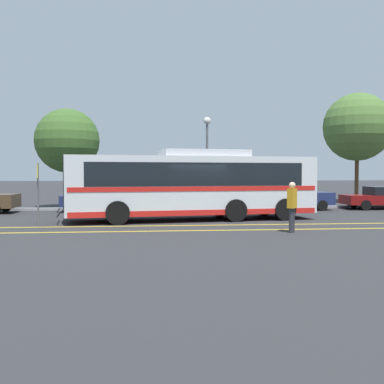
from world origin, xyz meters
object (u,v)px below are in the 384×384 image
transit_bus (192,184)px  pedestrian_0 (292,204)px  parked_car_2 (191,198)px  parked_car_3 (295,196)px  parked_car_1 (98,199)px  bus_stop_sign (38,186)px  street_lamp (207,145)px  parked_car_4 (383,198)px  tree_0 (67,141)px  tree_1 (357,127)px

transit_bus → pedestrian_0: (3.13, -4.76, -0.60)m
parked_car_2 → parked_car_3: bearing=-87.1°
pedestrian_0 → parked_car_1: bearing=78.7°
parked_car_2 → bus_stop_sign: 9.59m
parked_car_1 → street_lamp: size_ratio=0.73×
parked_car_1 → parked_car_4: bearing=88.7°
transit_bus → bus_stop_sign: size_ratio=4.58×
transit_bus → street_lamp: 7.31m
parked_car_2 → tree_0: size_ratio=0.69×
parked_car_4 → bus_stop_sign: (-18.37, -6.82, 0.92)m
parked_car_3 → parked_car_4: size_ratio=0.90×
tree_0 → transit_bus: bearing=-48.1°
tree_0 → tree_1: 20.21m
transit_bus → parked_car_2: size_ratio=2.77×
pedestrian_0 → street_lamp: size_ratio=0.33×
bus_stop_sign → street_lamp: street_lamp is taller
parked_car_4 → bus_stop_sign: bearing=111.8°
bus_stop_sign → parked_car_1: bearing=-21.2°
parked_car_2 → parked_car_3: (6.11, 0.23, 0.04)m
parked_car_3 → bus_stop_sign: (-12.98, -6.86, 0.82)m
parked_car_4 → bus_stop_sign: 19.61m
transit_bus → street_lamp: (1.58, 6.79, 2.19)m
tree_0 → parked_car_4: bearing=-8.1°
parked_car_1 → pedestrian_0: pedestrian_0 is taller
street_lamp → parked_car_4: bearing=-9.6°
parked_car_2 → bus_stop_sign: (-6.86, -6.63, 0.87)m
street_lamp → parked_car_3: bearing=-19.0°
parked_car_4 → street_lamp: street_lamp is taller
transit_bus → parked_car_4: size_ratio=2.50×
bus_stop_sign → street_lamp: 11.95m
street_lamp → tree_1: size_ratio=0.70×
parked_car_3 → tree_1: tree_1 is taller
transit_bus → tree_0: 10.65m
parked_car_1 → tree_0: 4.83m
parked_car_1 → transit_bus: bearing=42.5°
parked_car_3 → tree_1: bearing=129.1°
parked_car_3 → parked_car_4: bearing=87.7°
parked_car_3 → bus_stop_sign: bearing=-64.0°
street_lamp → tree_1: tree_1 is taller
tree_1 → tree_0: bearing=-171.4°
parked_car_2 → parked_car_4: parked_car_2 is taller
parked_car_4 → tree_1: bearing=-9.6°
parked_car_3 → pedestrian_0: size_ratio=2.30×
parked_car_2 → parked_car_4: 11.50m
parked_car_2 → tree_0: 8.57m
transit_bus → street_lamp: street_lamp is taller
parked_car_1 → bus_stop_sign: bearing=-14.8°
parked_car_2 → pedestrian_0: (2.71, -9.62, 0.31)m
parked_car_2 → tree_0: (-7.33, 2.86, 3.38)m
parked_car_3 → bus_stop_sign: 14.70m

